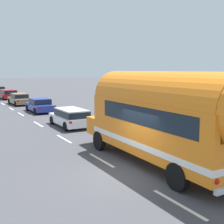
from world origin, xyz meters
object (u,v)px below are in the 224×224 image
Objects in this scene: painted_bus at (166,115)px; car_second at (40,105)px; car_third at (19,98)px; car_fourth at (8,93)px; car_lead at (70,116)px.

car_second is at bearing 89.52° from painted_bus.
car_fourth is at bearing 88.99° from car_third.
car_lead is 16.31m from car_third.
painted_bus is 2.43× the size of car_lead.
painted_bus is 19.46m from car_second.
car_second is 7.52m from car_third.
car_second is 0.93× the size of car_third.
car_lead is at bearing 90.54° from painted_bus.
car_second is 0.94× the size of car_fourth.
painted_bus is at bearing -90.48° from car_second.
car_fourth is at bearing 90.87° from car_second.
painted_bus is 2.23× the size of car_fourth.
car_second is at bearing 88.30° from car_lead.
car_third is (-0.12, 16.31, -0.05)m from car_lead.
painted_bus is 34.96m from car_fourth.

